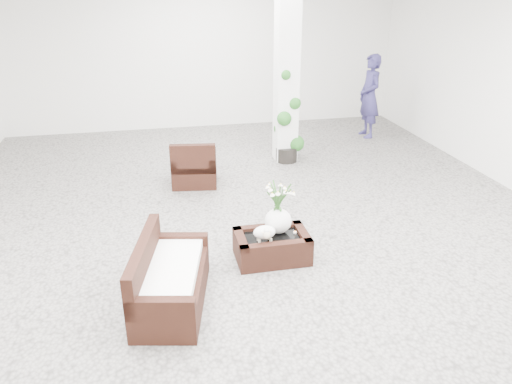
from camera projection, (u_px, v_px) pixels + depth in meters
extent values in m
plane|color=gray|center=(254.00, 230.00, 7.03)|extent=(11.00, 11.00, 0.00)
cube|color=white|center=(287.00, 68.00, 9.08)|extent=(0.40, 0.40, 3.50)
cube|color=#34170F|center=(272.00, 247.00, 6.25)|extent=(0.90, 0.60, 0.31)
ellipsoid|color=white|center=(264.00, 234.00, 6.03)|extent=(0.28, 0.23, 0.21)
cylinder|color=white|center=(295.00, 232.00, 6.26)|extent=(0.04, 0.04, 0.03)
cube|color=#34170F|center=(194.00, 162.00, 8.47)|extent=(0.83, 0.81, 0.79)
cube|color=#34170F|center=(171.00, 274.00, 5.31)|extent=(0.95, 1.50, 0.74)
imported|color=navy|center=(370.00, 96.00, 10.83)|extent=(0.44, 0.66, 1.79)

